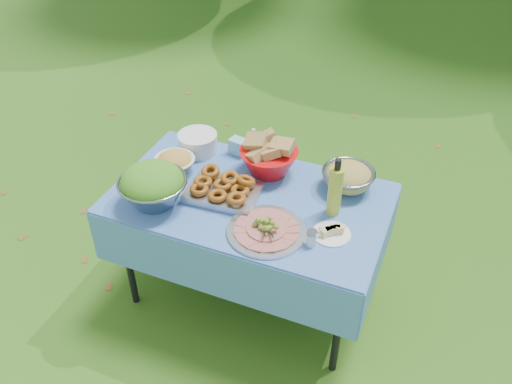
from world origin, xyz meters
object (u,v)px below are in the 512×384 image
at_px(bread_bowl, 269,156).
at_px(salad_bowl, 153,185).
at_px(picnic_table, 250,249).
at_px(pasta_bowl_steel, 348,177).
at_px(oil_bottle, 335,187).
at_px(charcuterie_platter, 266,225).
at_px(plate_stack, 198,143).

bearing_deg(bread_bowl, salad_bowl, -132.52).
bearing_deg(picnic_table, salad_bowl, -151.80).
bearing_deg(pasta_bowl_steel, oil_bottle, -93.59).
xyz_separation_m(charcuterie_platter, oil_bottle, (0.26, 0.27, 0.12)).
distance_m(plate_stack, bread_bowl, 0.47).
bearing_deg(salad_bowl, pasta_bowl_steel, 29.77).
bearing_deg(plate_stack, salad_bowl, -88.02).
bearing_deg(picnic_table, plate_stack, 147.05).
distance_m(salad_bowl, bread_bowl, 0.66).
height_order(picnic_table, plate_stack, plate_stack).
distance_m(picnic_table, salad_bowl, 0.70).
xyz_separation_m(plate_stack, oil_bottle, (0.90, -0.25, 0.11)).
relative_size(picnic_table, bread_bowl, 4.42).
height_order(bread_bowl, charcuterie_platter, bread_bowl).
distance_m(plate_stack, charcuterie_platter, 0.83).
xyz_separation_m(picnic_table, charcuterie_platter, (0.19, -0.22, 0.43)).
bearing_deg(pasta_bowl_steel, plate_stack, 179.01).
relative_size(plate_stack, pasta_bowl_steel, 0.83).
height_order(plate_stack, pasta_bowl_steel, pasta_bowl_steel).
xyz_separation_m(salad_bowl, plate_stack, (-0.02, 0.53, -0.06)).
relative_size(picnic_table, oil_bottle, 4.46).
bearing_deg(bread_bowl, oil_bottle, -25.21).
height_order(salad_bowl, bread_bowl, salad_bowl).
bearing_deg(picnic_table, bread_bowl, 87.43).
bearing_deg(salad_bowl, plate_stack, 91.98).
distance_m(charcuterie_platter, oil_bottle, 0.40).
height_order(charcuterie_platter, oil_bottle, oil_bottle).
xyz_separation_m(bread_bowl, charcuterie_platter, (0.18, -0.48, -0.07)).
bearing_deg(bread_bowl, plate_stack, 175.05).
distance_m(salad_bowl, plate_stack, 0.53).
bearing_deg(salad_bowl, oil_bottle, 17.83).
relative_size(plate_stack, bread_bowl, 0.71).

